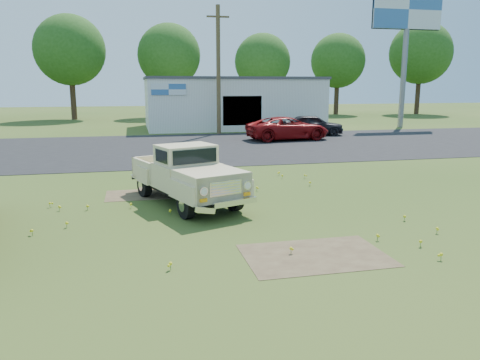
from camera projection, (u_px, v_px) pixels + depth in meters
name	position (u px, v px, depth m)	size (l,w,h in m)	color
ground	(220.00, 221.00, 12.41)	(140.00, 140.00, 0.00)	#2F4817
asphalt_lot	(172.00, 148.00, 26.73)	(90.00, 14.00, 0.02)	black
dirt_patch_a	(315.00, 255.00, 9.87)	(3.00, 2.00, 0.01)	#4E3D29
dirt_patch_b	(140.00, 195.00, 15.31)	(2.20, 1.60, 0.01)	#4E3D29
commercial_building	(232.00, 102.00, 39.08)	(14.20, 8.20, 4.15)	silver
billboard	(407.00, 22.00, 38.02)	(6.10, 0.45, 11.05)	slate
utility_pole_mid	(218.00, 69.00, 33.37)	(1.60, 0.30, 9.00)	#4F3B25
treeline_c	(70.00, 50.00, 47.00)	(7.04, 7.04, 10.47)	#3A271A
treeline_d	(169.00, 55.00, 50.20)	(6.72, 6.72, 10.00)	#3A271A
treeline_e	(263.00, 62.00, 51.08)	(6.08, 6.08, 9.04)	#3A271A
treeline_f	(338.00, 61.00, 55.58)	(6.40, 6.40, 9.52)	#3A271A
treeline_g	(421.00, 53.00, 56.14)	(7.36, 7.36, 10.95)	#3A271A
vintage_pickup_truck	(186.00, 174.00, 14.07)	(1.92, 4.95, 1.80)	#C4B383
red_pickup	(288.00, 129.00, 30.33)	(2.47, 5.35, 1.49)	maroon
dark_sedan	(313.00, 125.00, 33.12)	(1.72, 4.28, 1.46)	black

